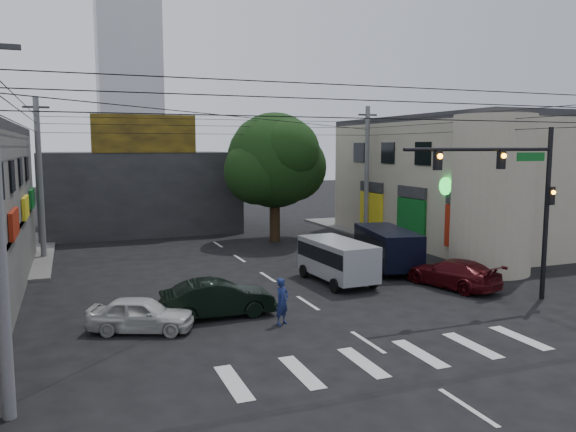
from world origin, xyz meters
TOP-DOWN VIEW (x-y plane):
  - ground at (0.00, 0.00)m, footprint 160.00×160.00m
  - sidewalk_far_right at (18.00, 18.00)m, footprint 16.00×16.00m
  - building_right at (18.00, 13.00)m, footprint 14.00×18.00m
  - corner_column at (11.00, 4.00)m, footprint 4.00×4.00m
  - building_far at (-4.00, 26.00)m, footprint 14.00×10.00m
  - billboard at (-4.00, 21.10)m, footprint 7.00×0.30m
  - tower_distant at (0.00, 70.00)m, footprint 9.00×9.00m
  - street_tree at (4.00, 17.00)m, footprint 6.40×6.40m
  - traffic_gantry at (7.82, -1.00)m, footprint 7.10×0.35m
  - utility_pole_far_left at (-10.50, 16.00)m, footprint 0.32×0.32m
  - utility_pole_far_right at (10.50, 16.00)m, footprint 0.32×0.32m
  - dark_sedan at (-3.90, 1.54)m, footprint 1.72×4.35m
  - white_compact at (-6.81, 0.81)m, footprint 4.02×4.65m
  - maroon_sedan at (7.20, 2.00)m, footprint 4.02×5.45m
  - silver_minivan at (2.68, 4.72)m, footprint 4.84×2.37m
  - navy_van at (6.40, 6.37)m, footprint 6.15×4.16m
  - traffic_officer at (-1.96, -0.21)m, footprint 0.98×0.96m

SIDE VIEW (x-z plane):
  - ground at x=0.00m, z-range 0.00..0.00m
  - sidewalk_far_right at x=18.00m, z-range 0.00..0.15m
  - white_compact at x=-6.81m, z-range 0.00..1.24m
  - maroon_sedan at x=7.20m, z-range 0.00..1.33m
  - dark_sedan at x=-3.90m, z-range 0.00..1.41m
  - traffic_officer at x=-1.96m, z-range 0.00..1.71m
  - silver_minivan at x=2.68m, z-range 0.00..2.01m
  - navy_van at x=6.40m, z-range 0.00..2.14m
  - building_far at x=-4.00m, z-range 0.00..6.00m
  - building_right at x=18.00m, z-range 0.00..8.00m
  - corner_column at x=11.00m, z-range 0.00..8.00m
  - utility_pole_far_left at x=-10.50m, z-range 0.00..9.20m
  - utility_pole_far_right at x=10.50m, z-range 0.00..9.20m
  - traffic_gantry at x=7.82m, z-range 1.23..8.43m
  - street_tree at x=4.00m, z-range 1.12..9.82m
  - billboard at x=-4.00m, z-range 6.00..8.60m
  - tower_distant at x=0.00m, z-range 0.00..44.00m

